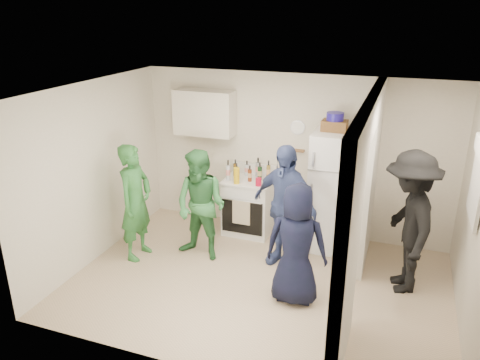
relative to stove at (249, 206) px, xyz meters
name	(u,v)px	position (x,y,z in m)	size (l,w,h in m)	color
floor	(259,283)	(0.61, -1.37, -0.45)	(4.80, 4.80, 0.00)	tan
wall_back	(293,155)	(0.61, 0.33, 0.80)	(4.80, 4.80, 0.00)	silver
wall_front	(203,262)	(0.61, -3.07, 0.80)	(4.80, 4.80, 0.00)	silver
wall_left	(95,172)	(-1.79, -1.37, 0.80)	(3.40, 3.40, 0.00)	silver
wall_right	(477,224)	(3.01, -1.37, 0.80)	(3.40, 3.40, 0.00)	silver
ceiling	(262,92)	(0.61, -1.37, 2.05)	(4.80, 4.80, 0.00)	white
partition_pier_back	(370,177)	(1.81, -0.27, 0.80)	(0.12, 1.20, 2.50)	silver
partition_pier_front	(347,253)	(1.81, -2.47, 0.80)	(0.12, 1.20, 2.50)	silver
partition_header	(370,118)	(1.81, -1.37, 1.85)	(0.12, 1.00, 0.40)	silver
stove	(249,206)	(0.00, 0.00, 0.00)	(0.75, 0.62, 0.89)	white
upper_cabinet	(204,113)	(-0.79, 0.15, 1.40)	(0.95, 0.34, 0.70)	silver
fridge	(336,192)	(1.35, -0.03, 0.44)	(0.73, 0.71, 1.77)	white
wicker_basket	(335,126)	(1.25, 0.02, 1.40)	(0.35, 0.25, 0.15)	brown
blue_bowl	(335,116)	(1.25, 0.02, 1.53)	(0.24, 0.24, 0.11)	navy
yellow_cup_stack_top	(357,126)	(1.57, -0.13, 1.45)	(0.09, 0.09, 0.25)	yellow
wall_clock	(298,127)	(0.66, 0.31, 1.25)	(0.22, 0.22, 0.03)	white
spice_shelf	(293,150)	(0.61, 0.28, 0.90)	(0.35, 0.08, 0.03)	olive
nook_window	(479,182)	(2.99, -1.17, 1.20)	(0.03, 0.70, 0.80)	black
nook_window_frame	(478,182)	(2.98, -1.17, 1.20)	(0.04, 0.76, 0.86)	white
yellow_cup_stack_stove	(237,176)	(-0.12, -0.22, 0.57)	(0.09, 0.09, 0.25)	gold
red_cup	(259,182)	(0.22, -0.20, 0.51)	(0.09, 0.09, 0.12)	red
person_green_left	(136,202)	(-1.24, -1.26, 0.39)	(0.61, 0.40, 1.67)	#30783B
person_green_center	(201,206)	(-0.37, -0.98, 0.35)	(0.77, 0.60, 1.59)	#347838
person_denim	(284,206)	(0.76, -0.75, 0.42)	(1.02, 0.42, 1.73)	#38457B
person_navy	(297,245)	(1.13, -1.57, 0.31)	(0.74, 0.48, 1.52)	black
person_nook	(408,223)	(2.35, -0.83, 0.47)	(1.18, 0.68, 1.83)	black
bottle_a	(235,168)	(-0.26, 0.10, 0.58)	(0.06, 0.06, 0.26)	brown
bottle_b	(237,172)	(-0.17, -0.08, 0.58)	(0.06, 0.06, 0.27)	#1C4D19
bottle_c	(247,168)	(-0.09, 0.17, 0.57)	(0.07, 0.07, 0.24)	silver
bottle_d	(250,174)	(0.04, -0.06, 0.57)	(0.06, 0.06, 0.25)	maroon
bottle_e	(258,167)	(0.08, 0.19, 0.60)	(0.07, 0.07, 0.31)	gray
bottle_f	(260,171)	(0.16, 0.03, 0.59)	(0.07, 0.07, 0.29)	black
bottle_g	(268,170)	(0.28, 0.12, 0.60)	(0.06, 0.06, 0.30)	olive
bottle_h	(228,170)	(-0.29, -0.13, 0.61)	(0.07, 0.07, 0.32)	silver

